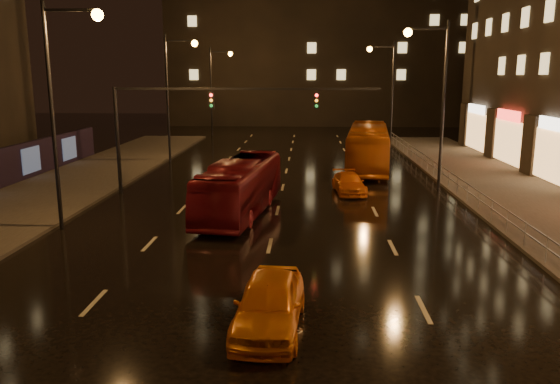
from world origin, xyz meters
name	(u,v)px	position (x,y,z in m)	size (l,w,h in m)	color
ground	(281,194)	(0.00, 20.00, 0.00)	(140.00, 140.00, 0.00)	black
sidewalk_left	(13,211)	(-13.50, 15.00, 0.07)	(7.00, 70.00, 0.15)	#38332D
sidewalk_right	(553,217)	(13.50, 15.00, 0.07)	(7.00, 70.00, 0.15)	#38332D
traffic_signal	(194,113)	(-5.06, 20.00, 4.74)	(15.31, 0.32, 6.20)	black
railing_right	(468,188)	(10.20, 18.00, 0.90)	(0.05, 56.00, 1.00)	#99999E
bus_red	(241,187)	(-1.81, 15.30, 1.37)	(2.31, 9.87, 2.75)	maroon
bus_curb	(368,147)	(6.00, 28.99, 1.67)	(2.80, 11.96, 3.33)	#AD4E11
taxi_near	(269,303)	(0.50, 2.50, 0.75)	(1.77, 4.40, 1.50)	orange
taxi_far	(349,183)	(4.00, 20.56, 0.58)	(1.64, 4.03, 1.17)	orange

